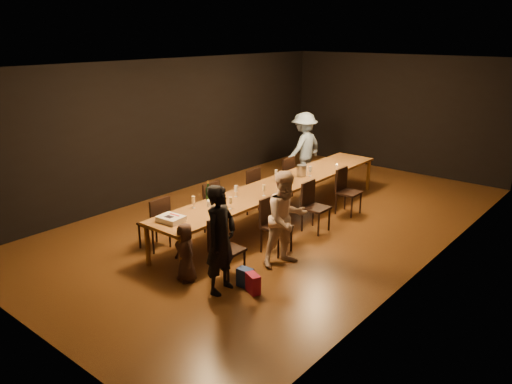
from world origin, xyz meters
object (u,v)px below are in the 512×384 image
Objects in this scene: chair_right_0 at (227,249)px; table at (280,186)px; woman_tan at (286,219)px; champagne_bottle at (208,191)px; chair_right_3 at (349,192)px; chair_right_1 at (276,226)px; chair_left_3 at (282,177)px; man_blue at (304,148)px; plate_stack at (212,203)px; ice_bucket at (302,170)px; chair_left_1 at (204,204)px; birthday_cake at (171,219)px; chair_left_2 at (246,189)px; chair_right_2 at (316,207)px; child at (186,252)px; woman_birthday at (221,240)px; chair_left_0 at (154,222)px.

table is at bearing -160.50° from chair_right_0.
woman_tan reaches higher than champagne_bottle.
chair_right_1 is at bearing -0.00° from chair_right_3.
chair_right_3 is at bearing -90.00° from chair_left_3.
woman_tan is at bearing 34.06° from man_blue.
chair_right_3 is 3.11m from plate_stack.
chair_left_1 is at bearing -113.63° from ice_bucket.
chair_right_1 reaches higher than birthday_cake.
chair_right_1 is 2.08m from chair_left_2.
chair_left_2 is at bearing 101.06° from birthday_cake.
chair_right_2 is 0.60× the size of woman_tan.
birthday_cake is at bearing -13.66° from chair_right_3.
chair_right_1 is 1.00× the size of chair_left_1.
table is 2.66m from birthday_cake.
man_blue is (-2.00, 4.89, 0.39)m from chair_right_0.
champagne_bottle reaches higher than birthday_cake.
chair_right_3 is 1.03× the size of child.
champagne_bottle is at bearing -162.64° from chair_left_2.
child is at bearing -64.37° from plate_stack.
child is (1.28, -1.65, -0.01)m from chair_left_1.
chair_right_0 and chair_left_2 have the same top height.
chair_right_1 reaches higher than plate_stack.
ice_bucket is (-1.05, 3.48, 0.07)m from woman_birthday.
champagne_bottle reaches higher than chair_right_3.
chair_left_0 is 1.07m from champagne_bottle.
chair_right_3 reaches higher than table.
woman_birthday is 7.10× the size of ice_bucket.
child is (1.28, -4.05, -0.01)m from chair_left_3.
chair_left_0 and chair_left_2 have the same top height.
champagne_bottle reaches higher than chair_left_2.
plate_stack is (-0.02, 0.92, 0.01)m from birthday_cake.
chair_right_2 is 2.08m from chair_left_3.
chair_right_2 is 1.00× the size of chair_right_3.
chair_left_2 is 2.79m from birthday_cake.
table is 14.76× the size of birthday_cake.
chair_right_1 is at bearing -54.78° from chair_left_0.
chair_right_0 is at bearing 10.56° from birthday_cake.
woman_tan is (2.09, -2.67, 0.30)m from chair_left_3.
ice_bucket is (-0.85, 1.94, 0.40)m from chair_right_1.
woman_birthday is 1.83m from champagne_bottle.
chair_left_0 is (-1.70, -2.40, 0.00)m from chair_right_2.
chair_left_0 reaches higher than birthday_cake.
chair_right_2 is 1.55m from woman_tan.
table is at bearing -19.50° from chair_left_0.
man_blue reaches higher than child.
plate_stack is (-0.96, -2.94, 0.34)m from chair_right_3.
chair_left_2 is 3.12m from child.
champagne_bottle is at bearing -23.54° from chair_right_3.
chair_left_3 is 4.25m from child.
chair_right_0 is 1.03× the size of child.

